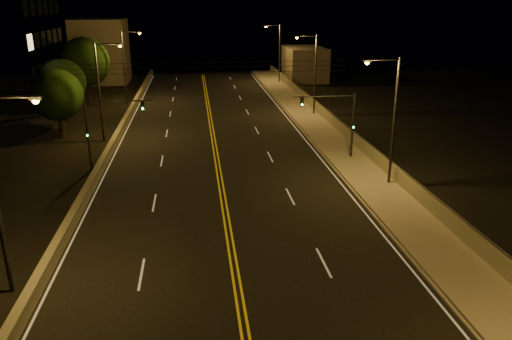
{
  "coord_description": "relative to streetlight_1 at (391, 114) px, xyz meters",
  "views": [
    {
      "loc": [
        -1.61,
        -11.13,
        12.52
      ],
      "look_at": [
        2.0,
        18.0,
        2.5
      ],
      "focal_mm": 35.0,
      "sensor_mm": 36.0,
      "label": 1
    }
  ],
  "objects": [
    {
      "name": "traffic_signal_right",
      "position": [
        -1.58,
        6.3,
        -1.65
      ],
      "size": [
        5.11,
        0.31,
        5.54
      ],
      "color": "#2D2D33",
      "rests_on": "ground"
    },
    {
      "name": "traffic_signal_left",
      "position": [
        -20.25,
        6.3,
        -1.65
      ],
      "size": [
        5.11,
        0.31,
        5.54
      ],
      "color": "#2D2D33",
      "rests_on": "ground"
    },
    {
      "name": "overhead_wires",
      "position": [
        -11.52,
        8.9,
        2.2
      ],
      "size": [
        22.0,
        0.03,
        0.83
      ],
      "color": "black"
    },
    {
      "name": "tree_2",
      "position": [
        -26.56,
        33.73,
        0.01
      ],
      "size": [
        6.1,
        6.1,
        8.26
      ],
      "color": "black",
      "rests_on": "ground"
    },
    {
      "name": "parapet_rail",
      "position": [
        0.93,
        -0.6,
        -3.87
      ],
      "size": [
        0.06,
        120.0,
        0.06
      ],
      "primitive_type": "cylinder",
      "rotation": [
        1.57,
        0.0,
        0.0
      ],
      "color": "black",
      "rests_on": "parapet_wall"
    },
    {
      "name": "streetlight_6",
      "position": [
        -21.44,
        32.66,
        0.0
      ],
      "size": [
        2.55,
        0.28,
        9.0
      ],
      "color": "#2D2D33",
      "rests_on": "ground"
    },
    {
      "name": "streetlight_5",
      "position": [
        -21.44,
        14.79,
        0.0
      ],
      "size": [
        2.55,
        0.28,
        9.0
      ],
      "color": "#2D2D33",
      "rests_on": "ground"
    },
    {
      "name": "streetlight_3",
      "position": [
        0.0,
        46.51,
        0.0
      ],
      "size": [
        2.55,
        0.28,
        9.0
      ],
      "color": "#2D2D33",
      "rests_on": "ground"
    },
    {
      "name": "road",
      "position": [
        -11.52,
        -0.6,
        -5.19
      ],
      "size": [
        18.0,
        120.0,
        0.02
      ],
      "primitive_type": "cube",
      "color": "black",
      "rests_on": "ground"
    },
    {
      "name": "distant_building_right",
      "position": [
        4.98,
        49.67,
        -2.57
      ],
      "size": [
        6.0,
        10.0,
        5.27
      ],
      "primitive_type": "cube",
      "color": "#6D645C",
      "rests_on": "ground"
    },
    {
      "name": "streetlight_1",
      "position": [
        0.0,
        0.0,
        0.0
      ],
      "size": [
        2.55,
        0.28,
        9.0
      ],
      "color": "#2D2D33",
      "rests_on": "ground"
    },
    {
      "name": "streetlight_2",
      "position": [
        0.0,
        22.87,
        0.0
      ],
      "size": [
        2.55,
        0.28,
        9.0
      ],
      "color": "#2D2D33",
      "rests_on": "ground"
    },
    {
      "name": "distant_building_left",
      "position": [
        -27.52,
        51.15,
        -0.32
      ],
      "size": [
        8.0,
        8.0,
        9.78
      ],
      "primitive_type": "cube",
      "color": "#6D645C",
      "rests_on": "ground"
    },
    {
      "name": "tree_0",
      "position": [
        -25.9,
        16.5,
        -1.08
      ],
      "size": [
        4.83,
        4.83,
        6.55
      ],
      "color": "black",
      "rests_on": "ground"
    },
    {
      "name": "jersey_barrier",
      "position": [
        -20.52,
        -0.6,
        -4.81
      ],
      "size": [
        0.45,
        120.0,
        0.79
      ],
      "primitive_type": "cube",
      "color": "gray",
      "rests_on": "ground"
    },
    {
      "name": "lane_markings",
      "position": [
        -11.52,
        -0.67,
        -5.18
      ],
      "size": [
        17.32,
        116.0,
        0.0
      ],
      "color": "silver",
      "rests_on": "road"
    },
    {
      "name": "parapet_wall",
      "position": [
        0.93,
        -0.6,
        -4.4
      ],
      "size": [
        0.3,
        120.0,
        1.0
      ],
      "primitive_type": "cube",
      "color": "gray",
      "rests_on": "sidewalk"
    },
    {
      "name": "sidewalk",
      "position": [
        -0.72,
        -0.6,
        -5.05
      ],
      "size": [
        3.6,
        120.0,
        0.3
      ],
      "primitive_type": "cube",
      "color": "gray",
      "rests_on": "ground"
    },
    {
      "name": "streetlight_4",
      "position": [
        -21.44,
        -10.84,
        0.0
      ],
      "size": [
        2.55,
        0.28,
        9.0
      ],
      "color": "#2D2D33",
      "rests_on": "ground"
    },
    {
      "name": "curb",
      "position": [
        -2.59,
        -0.6,
        -5.13
      ],
      "size": [
        0.14,
        120.0,
        0.15
      ],
      "primitive_type": "cube",
      "color": "gray",
      "rests_on": "ground"
    },
    {
      "name": "tree_1",
      "position": [
        -27.1,
        23.89,
        -1.03
      ],
      "size": [
        4.88,
        4.88,
        6.62
      ],
      "color": "black",
      "rests_on": "ground"
    }
  ]
}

